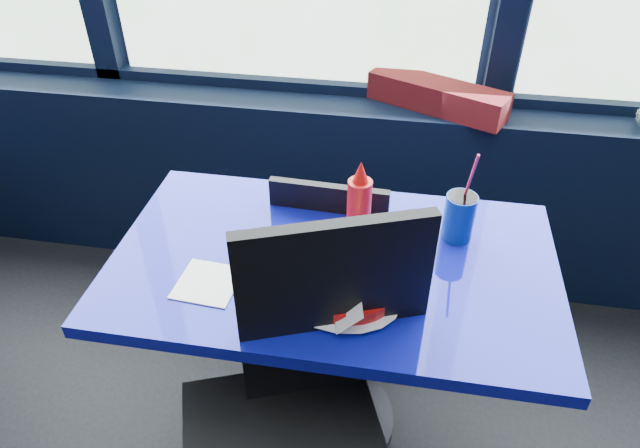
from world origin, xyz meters
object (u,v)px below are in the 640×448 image
Objects in this scene: soda_cup at (459,216)px; ketchup_bottle at (359,206)px; chair_near_back at (331,254)px; near_table at (332,306)px; planter_box at (437,96)px; food_basket at (346,293)px; chair_near_front at (305,401)px.

ketchup_bottle is at bearing -169.54° from soda_cup.
chair_near_back is at bearing 155.60° from soda_cup.
near_table is 0.94m from planter_box.
ketchup_bottle reaches higher than chair_near_back.
planter_box is 1.77× the size of food_basket.
chair_near_front is 0.69m from chair_near_back.
soda_cup reaches higher than chair_near_back.
planter_box is at bearing 74.75° from ketchup_bottle.
chair_near_front reaches higher than soda_cup.
planter_box is at bearing 97.19° from food_basket.
soda_cup is at bearing 158.06° from chair_near_back.
near_table is 0.44m from soda_cup.
planter_box reaches higher than near_table.
ketchup_bottle is (0.11, -0.22, 0.38)m from chair_near_back.
chair_near_back is 0.58m from food_basket.
soda_cup reaches higher than food_basket.
food_basket is 1.19× the size of ketchup_bottle.
planter_box is 1.04m from food_basket.
ketchup_bottle is (-0.21, -0.75, 0.01)m from planter_box.
chair_near_front is 3.61× the size of soda_cup.
soda_cup is at bearing -59.62° from planter_box.
planter_box is (0.26, 0.86, 0.28)m from near_table.
chair_near_front is at bearing -98.17° from ketchup_bottle.
food_basket is 0.27m from ketchup_bottle.
food_basket is at bearing -70.50° from near_table.
chair_near_back is 0.45m from ketchup_bottle.
chair_near_front reaches higher than food_basket.
planter_box is at bearing -117.95° from chair_near_back.
near_table is at bearing -82.06° from planter_box.
food_basket is at bearing 49.95° from chair_near_front.
planter_box reaches higher than chair_near_back.
ketchup_bottle is (-0.00, 0.26, 0.08)m from food_basket.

